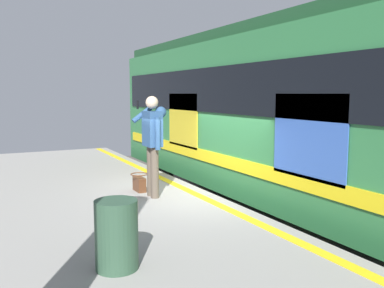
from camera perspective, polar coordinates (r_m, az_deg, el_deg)
The scene contains 9 objects.
ground_plane at distance 8.08m, azimuth 2.09°, elevation -14.28°, with size 23.95×23.95×0.00m, color #4C4742.
platform at distance 7.10m, azimuth -15.25°, elevation -12.75°, with size 14.00×4.73×1.12m, color gray.
safety_line at distance 7.60m, azimuth 0.14°, elevation -6.75°, with size 13.72×0.16×0.01m, color yellow.
track_rail_near at distance 8.70m, azimuth 9.58°, elevation -12.23°, with size 18.19×0.08×0.16m, color slate.
track_rail_far at distance 9.59m, azimuth 16.60°, elevation -10.60°, with size 18.19×0.08×0.16m, color slate.
train_carriage at distance 8.63m, azimuth 13.96°, elevation 4.41°, with size 11.72×3.05×4.07m.
passenger at distance 7.19m, azimuth -5.43°, elevation 0.87°, with size 0.57×0.55×1.77m.
handbag at distance 7.77m, azimuth -7.28°, elevation -5.34°, with size 0.36×0.32×0.33m.
trash_bin at distance 4.42m, azimuth -10.38°, elevation -12.22°, with size 0.45×0.45×0.73m, color #2D4C38.
Camera 1 is at (-6.57, 3.67, 2.93)m, focal length 38.63 mm.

